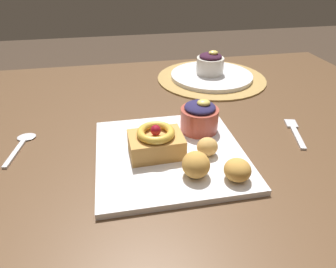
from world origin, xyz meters
TOP-DOWN VIEW (x-y plane):
  - dining_table at (0.00, 0.00)m, footprint 1.33×1.00m
  - woven_placemat at (0.19, 0.29)m, footprint 0.34×0.34m
  - front_plate at (-0.02, -0.10)m, footprint 0.29×0.29m
  - cake_slice at (-0.05, -0.10)m, footprint 0.11×0.08m
  - berry_ramekin at (0.06, -0.03)m, footprint 0.08×0.08m
  - fritter_front at (0.07, -0.20)m, footprint 0.05×0.05m
  - fritter_middle at (0.05, -0.12)m, footprint 0.04×0.04m
  - fritter_back at (0.01, -0.18)m, footprint 0.05×0.05m
  - back_plate at (0.19, 0.29)m, footprint 0.26×0.26m
  - back_ramekin at (0.18, 0.30)m, footprint 0.09×0.09m
  - fork at (0.27, -0.06)m, footprint 0.05×0.13m
  - spoon at (-0.32, 0.00)m, footprint 0.04×0.13m

SIDE VIEW (x-z plane):
  - dining_table at x=0.00m, z-range 0.27..1.00m
  - woven_placemat at x=0.19m, z-range 0.73..0.73m
  - fork at x=0.27m, z-range 0.73..0.73m
  - spoon at x=-0.32m, z-range 0.73..0.73m
  - front_plate at x=-0.02m, z-range 0.73..0.74m
  - back_plate at x=0.19m, z-range 0.73..0.75m
  - fritter_middle at x=0.05m, z-range 0.74..0.78m
  - fritter_front at x=0.07m, z-range 0.74..0.78m
  - fritter_back at x=0.01m, z-range 0.74..0.79m
  - cake_slice at x=-0.05m, z-range 0.74..0.80m
  - berry_ramekin at x=0.06m, z-range 0.74..0.81m
  - back_ramekin at x=0.18m, z-range 0.74..0.82m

